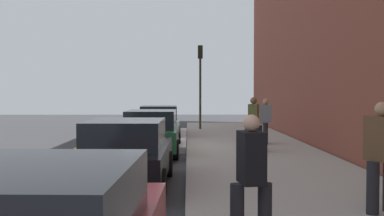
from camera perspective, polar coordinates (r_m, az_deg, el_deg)
The scene contains 13 objects.
ground_plane at distance 16.39m, azimuth -4.19°, elevation -5.50°, with size 56.00×56.00×0.00m, color #333335.
sidewalk at distance 16.50m, azimuth 7.37°, elevation -5.20°, with size 28.00×4.60×0.15m, color #A39E93.
lane_stripe_centre at distance 16.90m, azimuth -15.13°, elevation -5.33°, with size 28.00×0.14×0.01m, color gold.
snow_bank_curb at distance 20.33m, azimuth -1.50°, elevation -3.75°, with size 8.66×0.56×0.22m, color white.
parked_car_black at distance 10.41m, azimuth -8.07°, elevation -5.60°, with size 4.24×1.94×1.51m.
parked_car_green at distance 15.89m, azimuth -4.97°, elevation -2.99°, with size 4.35×1.92×1.51m.
parked_car_silver at distance 21.38m, azimuth -4.09°, elevation -1.73°, with size 4.58×2.03×1.51m.
pedestrian_grey_coat at distance 17.98m, azimuth 9.06°, elevation -1.44°, with size 0.56×0.51×1.72m.
pedestrian_black_coat at distance 6.07m, azimuth 7.31°, elevation -8.22°, with size 0.49×0.55×1.68m.
pedestrian_brown_coat at distance 8.16m, azimuth 22.34°, elevation -5.24°, with size 0.58×0.55×1.82m.
pedestrian_olive_coat at distance 15.84m, azimuth 7.60°, elevation -1.72°, with size 0.56×0.58×1.81m.
traffic_light_pole at distance 24.99m, azimuth 1.02°, elevation 4.37°, with size 0.35×0.26×4.50m.
rolling_suitcase at distance 15.55m, azimuth 7.96°, elevation -4.19°, with size 0.34×0.22×0.98m.
Camera 1 is at (-16.22, -1.04, 2.11)m, focal length 43.24 mm.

